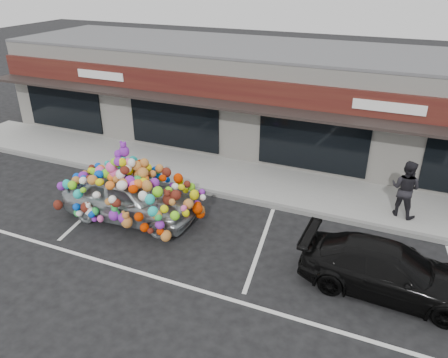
% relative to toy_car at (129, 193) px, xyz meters
% --- Properties ---
extents(ground, '(90.00, 90.00, 0.00)m').
position_rel_toy_car_xyz_m(ground, '(1.64, -0.03, -0.92)').
color(ground, black).
rests_on(ground, ground).
extents(shop_building, '(24.00, 7.20, 4.31)m').
position_rel_toy_car_xyz_m(shop_building, '(1.64, 8.41, 1.24)').
color(shop_building, silver).
rests_on(shop_building, ground).
extents(sidewalk, '(26.00, 3.00, 0.15)m').
position_rel_toy_car_xyz_m(sidewalk, '(1.64, 3.97, -0.85)').
color(sidewalk, '#989893').
rests_on(sidewalk, ground).
extents(kerb, '(26.00, 0.18, 0.16)m').
position_rel_toy_car_xyz_m(kerb, '(1.64, 2.47, -0.85)').
color(kerb, slate).
rests_on(kerb, ground).
extents(parking_stripe_left, '(0.73, 4.37, 0.01)m').
position_rel_toy_car_xyz_m(parking_stripe_left, '(-1.56, 0.17, -0.92)').
color(parking_stripe_left, silver).
rests_on(parking_stripe_left, ground).
extents(parking_stripe_mid, '(0.73, 4.37, 0.01)m').
position_rel_toy_car_xyz_m(parking_stripe_mid, '(4.44, 0.17, -0.92)').
color(parking_stripe_mid, silver).
rests_on(parking_stripe_mid, ground).
extents(lane_line, '(14.00, 0.12, 0.01)m').
position_rel_toy_car_xyz_m(lane_line, '(3.64, -2.33, -0.92)').
color(lane_line, silver).
rests_on(lane_line, ground).
extents(toy_car, '(3.17, 4.78, 2.73)m').
position_rel_toy_car_xyz_m(toy_car, '(0.00, 0.00, 0.00)').
color(toy_car, '#ACB4B7').
rests_on(toy_car, ground).
extents(black_sedan, '(1.92, 4.45, 1.28)m').
position_rel_toy_car_xyz_m(black_sedan, '(7.99, -0.44, -0.29)').
color(black_sedan, black).
rests_on(black_sedan, ground).
extents(pedestrian_b, '(1.11, 0.99, 1.90)m').
position_rel_toy_car_xyz_m(pedestrian_b, '(8.12, 3.45, 0.18)').
color(pedestrian_b, black).
rests_on(pedestrian_b, sidewalk).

